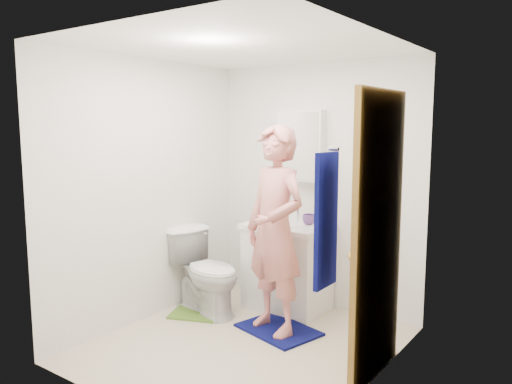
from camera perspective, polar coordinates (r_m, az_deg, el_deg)
floor at (r=4.33m, az=-1.34°, el=-17.11°), size 2.20×2.40×0.02m
ceiling at (r=3.98m, az=-1.45°, el=16.43°), size 2.20×2.40×0.02m
wall_back at (r=4.99m, az=6.98°, el=0.66°), size 2.20×0.02×2.40m
wall_front at (r=3.11m, az=-14.93°, el=-3.80°), size 2.20×0.02×2.40m
wall_left at (r=4.72m, az=-12.23°, el=0.14°), size 0.02×2.40×2.40m
wall_right at (r=3.44m, az=13.59°, el=-2.68°), size 0.02×2.40×2.40m
vanity_cabinet at (r=4.97m, az=3.65°, el=-8.74°), size 0.75×0.55×0.80m
countertop at (r=4.87m, az=3.69°, el=-3.94°), size 0.79×0.59×0.05m
sink_basin at (r=4.87m, az=3.69°, el=-3.77°), size 0.40×0.40×0.03m
faucet at (r=5.01m, az=4.79°, el=-2.64°), size 0.03×0.03×0.12m
medicine_cabinet at (r=4.97m, az=5.14°, el=5.29°), size 0.50×0.12×0.70m
mirror_panel at (r=4.92m, az=4.78°, el=5.27°), size 0.46×0.01×0.66m
door at (r=3.62m, az=13.74°, el=-4.98°), size 0.05×0.80×2.05m
door_knob at (r=3.37m, az=11.01°, el=-7.17°), size 0.07×0.07×0.07m
towel at (r=2.95m, az=8.01°, el=-3.25°), size 0.03×0.24×0.80m
towel_hook at (r=2.88m, az=8.87°, el=4.90°), size 0.06×0.02×0.02m
toilet at (r=4.89m, az=-5.75°, el=-9.03°), size 0.86×0.60×0.81m
bath_mat at (r=4.57m, az=2.58°, el=-15.44°), size 0.78×0.64×0.02m
green_rug at (r=4.97m, az=-6.77°, el=-13.54°), size 0.58×0.54×0.02m
soap_dispenser at (r=4.97m, az=0.43°, el=-2.37°), size 0.10×0.10×0.18m
toothbrush_cup at (r=4.84m, az=6.07°, el=-3.14°), size 0.13×0.13×0.10m
man at (r=4.27m, az=2.19°, el=-4.37°), size 0.75×0.60×1.79m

